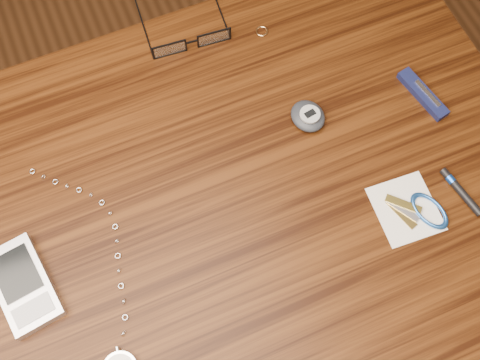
{
  "coord_description": "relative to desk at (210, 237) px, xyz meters",
  "views": [
    {
      "loc": [
        -0.07,
        -0.28,
        1.55
      ],
      "look_at": [
        0.06,
        0.03,
        0.76
      ],
      "focal_mm": 45.0,
      "sensor_mm": 36.0,
      "label": 1
    }
  ],
  "objects": [
    {
      "name": "gold_ring",
      "position": [
        0.2,
        0.26,
        0.1
      ],
      "size": [
        0.03,
        0.03,
        0.0
      ],
      "primitive_type": "torus",
      "rotation": [
        0.0,
        0.0,
        -0.36
      ],
      "color": "tan",
      "rests_on": "desk"
    },
    {
      "name": "notepad_keys",
      "position": [
        0.28,
        -0.11,
        0.11
      ],
      "size": [
        0.11,
        0.1,
        0.01
      ],
      "color": "silver",
      "rests_on": "desk"
    },
    {
      "name": "pocket_knife",
      "position": [
        0.38,
        0.05,
        0.11
      ],
      "size": [
        0.04,
        0.1,
        0.01
      ],
      "color": "#11133E",
      "rests_on": "desk"
    },
    {
      "name": "pda_phone",
      "position": [
        -0.26,
        0.0,
        0.11
      ],
      "size": [
        0.08,
        0.13,
        0.02
      ],
      "color": "silver",
      "rests_on": "desk"
    },
    {
      "name": "black_blue_pen",
      "position": [
        0.35,
        -0.11,
        0.11
      ],
      "size": [
        0.02,
        0.08,
        0.01
      ],
      "color": "black",
      "rests_on": "desk"
    },
    {
      "name": "eyeglasses",
      "position": [
        0.08,
        0.28,
        0.11
      ],
      "size": [
        0.14,
        0.14,
        0.03
      ],
      "color": "black",
      "rests_on": "desk"
    },
    {
      "name": "pedometer",
      "position": [
        0.2,
        0.08,
        0.11
      ],
      "size": [
        0.06,
        0.06,
        0.02
      ],
      "color": "#202129",
      "rests_on": "desk"
    },
    {
      "name": "ground",
      "position": [
        0.0,
        0.0,
        -0.65
      ],
      "size": [
        3.8,
        3.8,
        0.0
      ],
      "primitive_type": "plane",
      "color": "#472814",
      "rests_on": "ground"
    },
    {
      "name": "desk",
      "position": [
        0.0,
        0.0,
        0.0
      ],
      "size": [
        1.0,
        0.7,
        0.75
      ],
      "color": "#341908",
      "rests_on": "ground"
    },
    {
      "name": "pocket_watch",
      "position": [
        -0.18,
        -0.14,
        0.11
      ],
      "size": [
        0.09,
        0.34,
        0.01
      ],
      "color": "white",
      "rests_on": "desk"
    }
  ]
}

